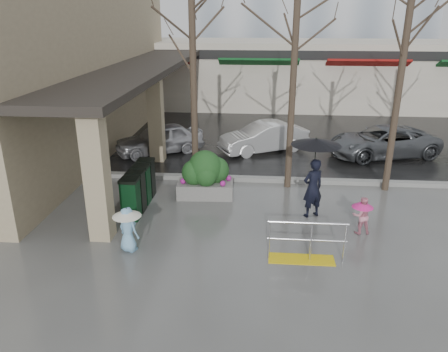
# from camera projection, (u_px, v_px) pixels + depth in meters

# --- Properties ---
(ground) EXTENTS (120.00, 120.00, 0.00)m
(ground) POSITION_uv_depth(u_px,v_px,m) (249.00, 234.00, 11.87)
(ground) COLOR #51514F
(ground) RESTS_ON ground
(street_asphalt) EXTENTS (120.00, 36.00, 0.01)m
(street_asphalt) POSITION_uv_depth(u_px,v_px,m) (259.00, 93.00, 32.38)
(street_asphalt) COLOR black
(street_asphalt) RESTS_ON ground
(curb) EXTENTS (120.00, 0.30, 0.15)m
(curb) POSITION_uv_depth(u_px,v_px,m) (253.00, 179.00, 15.57)
(curb) COLOR gray
(curb) RESTS_ON ground
(near_building) EXTENTS (6.00, 18.00, 8.00)m
(near_building) POSITION_uv_depth(u_px,v_px,m) (47.00, 54.00, 18.64)
(near_building) COLOR tan
(near_building) RESTS_ON ground
(canopy_slab) EXTENTS (2.80, 18.00, 0.25)m
(canopy_slab) POSITION_uv_depth(u_px,v_px,m) (144.00, 63.00, 18.44)
(canopy_slab) COLOR #2D2823
(canopy_slab) RESTS_ON pillar_front
(pillar_front) EXTENTS (0.55, 0.55, 3.50)m
(pillar_front) POSITION_uv_depth(u_px,v_px,m) (97.00, 176.00, 11.10)
(pillar_front) COLOR tan
(pillar_front) RESTS_ON ground
(pillar_back) EXTENTS (0.55, 0.55, 3.50)m
(pillar_back) POSITION_uv_depth(u_px,v_px,m) (156.00, 118.00, 17.16)
(pillar_back) COLOR tan
(pillar_back) RESTS_ON ground
(storefront_row) EXTENTS (34.00, 6.74, 4.00)m
(storefront_row) POSITION_uv_depth(u_px,v_px,m) (290.00, 73.00, 27.75)
(storefront_row) COLOR beige
(storefront_row) RESTS_ON ground
(handrail) EXTENTS (1.90, 0.50, 1.03)m
(handrail) POSITION_uv_depth(u_px,v_px,m) (305.00, 246.00, 10.51)
(handrail) COLOR yellow
(handrail) RESTS_ON ground
(tree_west) EXTENTS (3.20, 3.20, 6.80)m
(tree_west) POSITION_uv_depth(u_px,v_px,m) (192.00, 32.00, 13.59)
(tree_west) COLOR #382B21
(tree_west) RESTS_ON ground
(tree_midwest) EXTENTS (3.20, 3.20, 7.00)m
(tree_midwest) POSITION_uv_depth(u_px,v_px,m) (296.00, 27.00, 13.28)
(tree_midwest) COLOR #382B21
(tree_midwest) RESTS_ON ground
(tree_mideast) EXTENTS (3.20, 3.20, 6.50)m
(tree_mideast) POSITION_uv_depth(u_px,v_px,m) (406.00, 40.00, 13.15)
(tree_mideast) COLOR #382B21
(tree_mideast) RESTS_ON ground
(woman) EXTENTS (1.41, 1.41, 2.41)m
(woman) POSITION_uv_depth(u_px,v_px,m) (314.00, 169.00, 12.42)
(woman) COLOR black
(woman) RESTS_ON ground
(child_pink) EXTENTS (0.57, 0.57, 1.06)m
(child_pink) POSITION_uv_depth(u_px,v_px,m) (362.00, 213.00, 11.73)
(child_pink) COLOR pink
(child_pink) RESTS_ON ground
(child_blue) EXTENTS (0.72, 0.72, 1.18)m
(child_blue) POSITION_uv_depth(u_px,v_px,m) (128.00, 225.00, 10.81)
(child_blue) COLOR #80BBE4
(child_blue) RESTS_ON ground
(planter) EXTENTS (1.83, 1.06, 1.56)m
(planter) POSITION_uv_depth(u_px,v_px,m) (205.00, 175.00, 14.06)
(planter) COLOR slate
(planter) RESTS_ON ground
(news_boxes) EXTENTS (0.53, 2.24, 1.25)m
(news_boxes) POSITION_uv_depth(u_px,v_px,m) (139.00, 188.00, 13.35)
(news_boxes) COLOR #0B3317
(news_boxes) RESTS_ON ground
(car_a) EXTENTS (3.95, 3.14, 1.26)m
(car_a) POSITION_uv_depth(u_px,v_px,m) (160.00, 139.00, 18.48)
(car_a) COLOR #AEAEB3
(car_a) RESTS_ON ground
(car_b) EXTENTS (4.00, 2.97, 1.26)m
(car_b) POSITION_uv_depth(u_px,v_px,m) (264.00, 137.00, 18.70)
(car_b) COLOR silver
(car_b) RESTS_ON ground
(car_c) EXTENTS (4.93, 3.23, 1.26)m
(car_c) POSITION_uv_depth(u_px,v_px,m) (383.00, 142.00, 18.09)
(car_c) COLOR #595D61
(car_c) RESTS_ON ground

